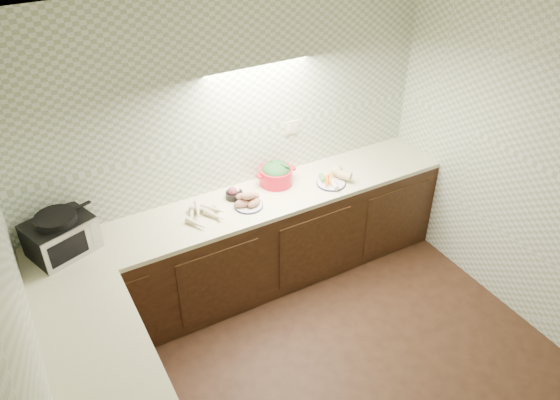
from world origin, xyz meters
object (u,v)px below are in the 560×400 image
toaster_oven (61,235)px  dutch_oven (276,174)px  sweet_potato_plate (248,201)px  parsnip_pile (201,211)px  veg_plate (333,177)px  onion_bowl (234,194)px

toaster_oven → dutch_oven: 1.80m
toaster_oven → sweet_potato_plate: 1.44m
dutch_oven → sweet_potato_plate: bearing=-149.3°
sweet_potato_plate → toaster_oven: bearing=174.2°
toaster_oven → parsnip_pile: (1.05, -0.07, -0.11)m
toaster_oven → veg_plate: (2.25, -0.17, -0.11)m
onion_bowl → dutch_oven: size_ratio=0.41×
toaster_oven → onion_bowl: 1.38m
toaster_oven → onion_bowl: bearing=-19.0°
onion_bowl → parsnip_pile: bearing=-164.5°
parsnip_pile → veg_plate: veg_plate is taller
sweet_potato_plate → dutch_oven: size_ratio=0.69×
dutch_oven → veg_plate: dutch_oven is taller
sweet_potato_plate → veg_plate: (0.82, -0.02, -0.01)m
sweet_potato_plate → dutch_oven: (0.37, 0.19, 0.05)m
toaster_oven → veg_plate: 2.26m
parsnip_pile → sweet_potato_plate: sweet_potato_plate is taller
toaster_oven → veg_plate: bearing=-24.1°
dutch_oven → onion_bowl: bearing=-173.4°
sweet_potato_plate → onion_bowl: (-0.05, 0.17, -0.01)m
parsnip_pile → dutch_oven: 0.76m
onion_bowl → veg_plate: (0.87, -0.19, 0.00)m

